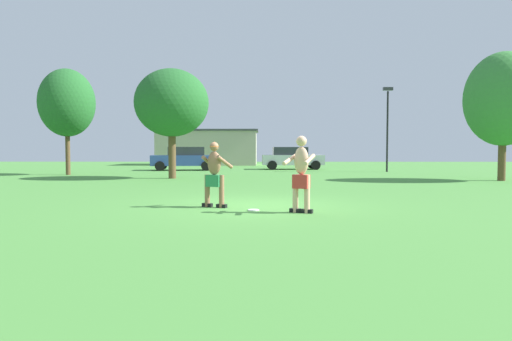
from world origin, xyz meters
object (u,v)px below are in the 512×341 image
at_px(tree_left_field, 503,99).
at_px(tree_behind_players, 172,103).
at_px(frisbee, 254,210).
at_px(car_silver_near_post, 292,158).
at_px(player_with_cap, 214,172).
at_px(tree_right_field, 67,103).
at_px(lamp_post, 388,120).
at_px(player_in_red, 301,172).
at_px(car_blue_mid_lot, 184,158).

xyz_separation_m(tree_left_field, tree_behind_players, (-15.31, 1.42, -0.02)).
height_order(tree_left_field, tree_behind_players, tree_left_field).
bearing_deg(frisbee, car_silver_near_post, 83.87).
relative_size(frisbee, tree_left_field, 0.05).
distance_m(player_with_cap, tree_behind_players, 11.86).
relative_size(tree_left_field, tree_right_field, 0.99).
xyz_separation_m(car_silver_near_post, tree_left_field, (8.77, -11.57, 2.87)).
bearing_deg(player_with_cap, tree_left_field, 38.57).
bearing_deg(tree_behind_players, player_with_cap, -73.79).
height_order(lamp_post, tree_left_field, tree_left_field).
height_order(player_in_red, tree_right_field, tree_right_field).
relative_size(player_with_cap, car_silver_near_post, 0.37).
xyz_separation_m(frisbee, car_blue_mid_lot, (-5.06, 20.31, 0.81)).
relative_size(frisbee, tree_right_field, 0.05).
bearing_deg(car_silver_near_post, car_blue_mid_lot, -168.60).
xyz_separation_m(frisbee, car_silver_near_post, (2.34, 21.81, 0.81)).
bearing_deg(tree_right_field, player_with_cap, -55.60).
relative_size(player_with_cap, tree_left_field, 0.28).
distance_m(frisbee, tree_left_field, 15.55).
distance_m(tree_left_field, tree_right_field, 22.18).
bearing_deg(tree_right_field, car_silver_near_post, 28.87).
distance_m(lamp_post, tree_right_field, 19.04).
bearing_deg(tree_left_field, tree_behind_players, 174.69).
height_order(car_silver_near_post, tree_right_field, tree_right_field).
bearing_deg(tree_right_field, car_blue_mid_lot, 45.49).
bearing_deg(car_silver_near_post, lamp_post, -32.10).
relative_size(lamp_post, tree_right_field, 0.90).
height_order(player_with_cap, tree_right_field, tree_right_field).
distance_m(player_with_cap, car_blue_mid_lot, 20.14).
distance_m(car_silver_near_post, car_blue_mid_lot, 7.55).
distance_m(car_silver_near_post, tree_left_field, 14.80).
bearing_deg(car_blue_mid_lot, tree_behind_players, -84.30).
distance_m(player_with_cap, tree_left_field, 15.72).
distance_m(car_blue_mid_lot, tree_behind_players, 9.15).
bearing_deg(player_with_cap, frisbee, -31.15).
bearing_deg(tree_behind_players, frisbee, -70.21).
relative_size(frisbee, tree_behind_players, 0.05).
xyz_separation_m(player_with_cap, frisbee, (0.98, -0.59, -0.87)).
bearing_deg(car_blue_mid_lot, tree_right_field, -134.51).
relative_size(car_blue_mid_lot, lamp_post, 0.85).
bearing_deg(tree_right_field, lamp_post, 10.72).
height_order(tree_right_field, tree_behind_players, tree_right_field).
xyz_separation_m(car_blue_mid_lot, lamp_post, (13.15, -2.11, 2.46)).
bearing_deg(tree_right_field, tree_behind_players, -25.10).
height_order(frisbee, car_blue_mid_lot, car_blue_mid_lot).
height_order(player_with_cap, tree_left_field, tree_left_field).
height_order(frisbee, car_silver_near_post, car_silver_near_post).
bearing_deg(car_blue_mid_lot, player_in_red, -73.47).
distance_m(player_with_cap, player_in_red, 2.28).
bearing_deg(car_blue_mid_lot, player_with_cap, -78.31).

